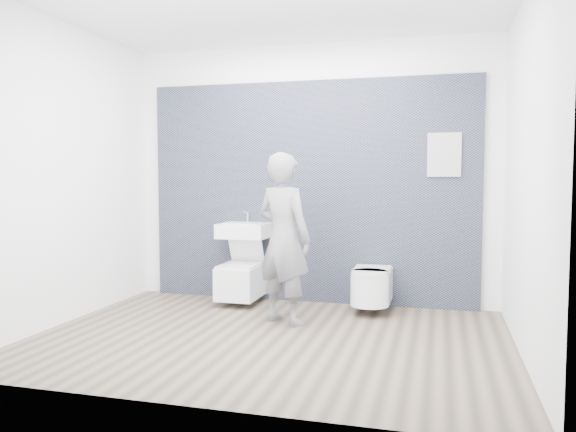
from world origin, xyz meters
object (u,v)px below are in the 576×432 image
(washbasin, at_px, (244,230))
(toilet_square, at_px, (241,279))
(visitor, at_px, (284,238))
(toilet_rounded, at_px, (371,286))

(washbasin, bearing_deg, toilet_square, -90.00)
(washbasin, distance_m, visitor, 0.99)
(washbasin, xyz_separation_m, toilet_square, (0.00, -0.09, -0.52))
(toilet_square, height_order, toilet_rounded, toilet_square)
(washbasin, height_order, visitor, visitor)
(washbasin, height_order, toilet_rounded, washbasin)
(washbasin, relative_size, toilet_rounded, 0.82)
(toilet_square, xyz_separation_m, toilet_rounded, (1.40, -0.03, 0.00))
(toilet_square, relative_size, toilet_rounded, 1.18)
(visitor, bearing_deg, toilet_square, -20.27)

